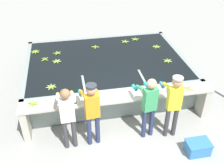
# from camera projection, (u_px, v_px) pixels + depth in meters

# --- Properties ---
(ground_plane) EXTENTS (80.00, 80.00, 0.00)m
(ground_plane) POSITION_uv_depth(u_px,v_px,m) (121.00, 130.00, 6.72)
(ground_plane) COLOR #999993
(ground_plane) RESTS_ON ground
(wash_tank) EXTENTS (4.82, 3.42, 0.90)m
(wash_tank) POSITION_uv_depth(u_px,v_px,m) (106.00, 72.00, 8.23)
(wash_tank) COLOR gray
(wash_tank) RESTS_ON ground
(work_ledge) EXTENTS (4.82, 0.45, 0.90)m
(work_ledge) POSITION_uv_depth(u_px,v_px,m) (119.00, 105.00, 6.54)
(work_ledge) COLOR #B7B2A3
(work_ledge) RESTS_ON ground
(worker_0) EXTENTS (0.42, 0.72, 1.65)m
(worker_0) POSITION_uv_depth(u_px,v_px,m) (67.00, 113.00, 5.74)
(worker_0) COLOR #38383D
(worker_0) RESTS_ON ground
(worker_1) EXTENTS (0.45, 0.74, 1.68)m
(worker_1) POSITION_uv_depth(u_px,v_px,m) (92.00, 109.00, 5.81)
(worker_1) COLOR navy
(worker_1) RESTS_ON ground
(worker_2) EXTENTS (0.48, 0.74, 1.66)m
(worker_2) POSITION_uv_depth(u_px,v_px,m) (149.00, 103.00, 6.03)
(worker_2) COLOR navy
(worker_2) RESTS_ON ground
(worker_3) EXTENTS (0.44, 0.73, 1.71)m
(worker_3) POSITION_uv_depth(u_px,v_px,m) (174.00, 101.00, 6.02)
(worker_3) COLOR #38383D
(worker_3) RESTS_ON ground
(banana_bunch_floating_0) EXTENTS (0.23, 0.23, 0.08)m
(banana_bunch_floating_0) POSITION_uv_depth(u_px,v_px,m) (45.00, 59.00, 7.94)
(banana_bunch_floating_0) COLOR #7FAD33
(banana_bunch_floating_0) RESTS_ON wash_tank
(banana_bunch_floating_1) EXTENTS (0.28, 0.26, 0.08)m
(banana_bunch_floating_1) POSITION_uv_depth(u_px,v_px,m) (156.00, 47.00, 8.66)
(banana_bunch_floating_1) COLOR #8CB738
(banana_bunch_floating_1) RESTS_ON wash_tank
(banana_bunch_floating_2) EXTENTS (0.28, 0.28, 0.08)m
(banana_bunch_floating_2) POSITION_uv_depth(u_px,v_px,m) (57.00, 61.00, 7.84)
(banana_bunch_floating_2) COLOR #9EC642
(banana_bunch_floating_2) RESTS_ON wash_tank
(banana_bunch_floating_3) EXTENTS (0.27, 0.28, 0.08)m
(banana_bunch_floating_3) POSITION_uv_depth(u_px,v_px,m) (57.00, 53.00, 8.28)
(banana_bunch_floating_3) COLOR #7FAD33
(banana_bunch_floating_3) RESTS_ON wash_tank
(banana_bunch_floating_4) EXTENTS (0.28, 0.28, 0.08)m
(banana_bunch_floating_4) POSITION_uv_depth(u_px,v_px,m) (35.00, 52.00, 8.36)
(banana_bunch_floating_4) COLOR #7FAD33
(banana_bunch_floating_4) RESTS_ON wash_tank
(banana_bunch_floating_5) EXTENTS (0.27, 0.28, 0.08)m
(banana_bunch_floating_5) POSITION_uv_depth(u_px,v_px,m) (135.00, 39.00, 9.16)
(banana_bunch_floating_5) COLOR #9EC642
(banana_bunch_floating_5) RESTS_ON wash_tank
(banana_bunch_floating_6) EXTENTS (0.27, 0.28, 0.08)m
(banana_bunch_floating_6) POSITION_uv_depth(u_px,v_px,m) (168.00, 61.00, 7.86)
(banana_bunch_floating_6) COLOR #9EC642
(banana_bunch_floating_6) RESTS_ON wash_tank
(banana_bunch_floating_7) EXTENTS (0.28, 0.28, 0.08)m
(banana_bunch_floating_7) POSITION_uv_depth(u_px,v_px,m) (51.00, 87.00, 6.71)
(banana_bunch_floating_7) COLOR #93BC3D
(banana_bunch_floating_7) RESTS_ON wash_tank
(banana_bunch_floating_8) EXTENTS (0.28, 0.28, 0.08)m
(banana_bunch_floating_8) POSITION_uv_depth(u_px,v_px,m) (95.00, 47.00, 8.65)
(banana_bunch_floating_8) COLOR #8CB738
(banana_bunch_floating_8) RESTS_ON wash_tank
(banana_bunch_floating_9) EXTENTS (0.27, 0.28, 0.08)m
(banana_bunch_floating_9) POSITION_uv_depth(u_px,v_px,m) (125.00, 42.00, 9.00)
(banana_bunch_floating_9) COLOR #93BC3D
(banana_bunch_floating_9) RESTS_ON wash_tank
(banana_bunch_ledge_0) EXTENTS (0.27, 0.28, 0.08)m
(banana_bunch_ledge_0) POSITION_uv_depth(u_px,v_px,m) (33.00, 104.00, 6.13)
(banana_bunch_ledge_0) COLOR #7FAD33
(banana_bunch_ledge_0) RESTS_ON work_ledge
(banana_bunch_ledge_1) EXTENTS (0.28, 0.28, 0.08)m
(banana_bunch_ledge_1) POSITION_uv_depth(u_px,v_px,m) (175.00, 91.00, 6.56)
(banana_bunch_ledge_1) COLOR #75A333
(banana_bunch_ledge_1) RESTS_ON work_ledge
(banana_bunch_ledge_2) EXTENTS (0.23, 0.23, 0.08)m
(banana_bunch_ledge_2) POSITION_uv_depth(u_px,v_px,m) (189.00, 89.00, 6.64)
(banana_bunch_ledge_2) COLOR #9EC642
(banana_bunch_ledge_2) RESTS_ON work_ledge
(knife_0) EXTENTS (0.34, 0.14, 0.02)m
(knife_0) POSITION_uv_depth(u_px,v_px,m) (78.00, 102.00, 6.18)
(knife_0) COLOR silver
(knife_0) RESTS_ON work_ledge
(crate) EXTENTS (0.55, 0.39, 0.32)m
(crate) POSITION_uv_depth(u_px,v_px,m) (198.00, 147.00, 6.00)
(crate) COLOR #3375B7
(crate) RESTS_ON ground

